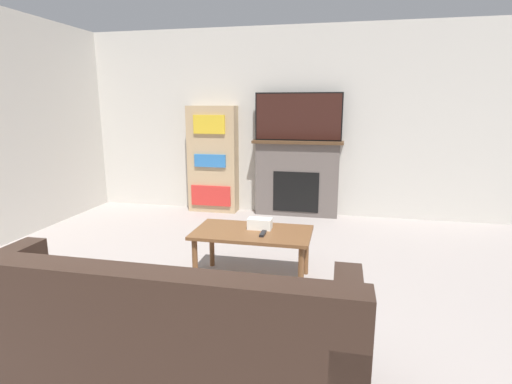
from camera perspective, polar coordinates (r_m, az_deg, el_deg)
The scene contains 8 objects.
wall_back at distance 5.98m, azimuth 2.47°, elevation 9.88°, with size 6.64×0.06×2.70m.
fireplace at distance 5.88m, azimuth 5.87°, elevation 1.99°, with size 1.30×0.28×1.11m.
tv at distance 5.76m, azimuth 6.04°, elevation 10.64°, with size 1.24×0.03×0.67m.
couch at distance 2.45m, azimuth -15.61°, elevation -20.54°, with size 2.33×0.92×0.91m.
coffee_table at distance 3.69m, azimuth -0.51°, elevation -6.47°, with size 1.07×0.60×0.48m.
tissue_box at distance 3.72m, azimuth 0.55°, elevation -4.54°, with size 0.22×0.12×0.10m.
remote_control at distance 3.57m, azimuth 0.99°, elevation -5.96°, with size 0.04×0.15×0.02m.
bookshelf at distance 6.09m, azimuth -6.18°, elevation 4.61°, with size 0.74×0.29×1.60m.
Camera 1 is at (1.01, -1.30, 1.61)m, focal length 28.00 mm.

